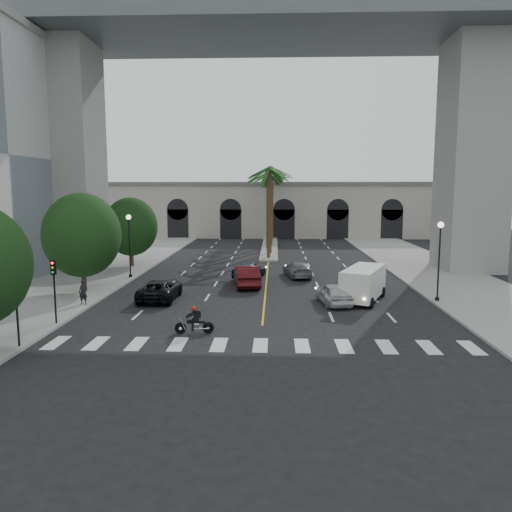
{
  "coord_description": "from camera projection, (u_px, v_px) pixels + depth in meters",
  "views": [
    {
      "loc": [
        0.68,
        -24.66,
        7.46
      ],
      "look_at": [
        -0.5,
        6.0,
        3.32
      ],
      "focal_mm": 35.0,
      "sensor_mm": 36.0,
      "label": 1
    }
  ],
  "objects": [
    {
      "name": "palm_c",
      "position": [
        268.0,
        177.0,
        59.91
      ],
      "size": [
        3.2,
        3.2,
        10.1
      ],
      "color": "#47331E",
      "rests_on": "ground"
    },
    {
      "name": "cargo_van",
      "position": [
        363.0,
        283.0,
        33.27
      ],
      "size": [
        3.86,
        5.62,
        2.25
      ],
      "rotation": [
        0.0,
        0.0,
        -0.4
      ],
      "color": "silver",
      "rests_on": "ground"
    },
    {
      "name": "car_a",
      "position": [
        334.0,
        294.0,
        32.41
      ],
      "size": [
        2.36,
        4.34,
        1.4
      ],
      "primitive_type": "imported",
      "rotation": [
        0.0,
        0.0,
        3.32
      ],
      "color": "#B8B9BE",
      "rests_on": "ground"
    },
    {
      "name": "traffic_signal_near",
      "position": [
        16.0,
        297.0,
        23.06
      ],
      "size": [
        0.25,
        0.18,
        3.65
      ],
      "color": "black",
      "rests_on": "ground"
    },
    {
      "name": "palm_b",
      "position": [
        270.0,
        172.0,
        55.88
      ],
      "size": [
        3.2,
        3.2,
        10.6
      ],
      "color": "#47331E",
      "rests_on": "ground"
    },
    {
      "name": "palm_f",
      "position": [
        272.0,
        175.0,
        71.71
      ],
      "size": [
        3.2,
        3.2,
        10.7
      ],
      "color": "#47331E",
      "rests_on": "ground"
    },
    {
      "name": "sidewalk_left",
      "position": [
        84.0,
        280.0,
        40.86
      ],
      "size": [
        8.0,
        100.0,
        0.15
      ],
      "primitive_type": "cube",
      "color": "gray",
      "rests_on": "ground"
    },
    {
      "name": "bridge",
      "position": [
        307.0,
        64.0,
        44.63
      ],
      "size": [
        75.0,
        13.0,
        26.0
      ],
      "color": "gray",
      "rests_on": "ground"
    },
    {
      "name": "pedestrian_a",
      "position": [
        83.0,
        292.0,
        31.67
      ],
      "size": [
        0.61,
        0.44,
        1.57
      ],
      "primitive_type": "imported",
      "rotation": [
        0.0,
        0.0,
        -0.11
      ],
      "color": "black",
      "rests_on": "sidewalk_left"
    },
    {
      "name": "palm_e",
      "position": [
        270.0,
        176.0,
        67.79
      ],
      "size": [
        3.2,
        3.2,
        10.4
      ],
      "color": "#47331E",
      "rests_on": "ground"
    },
    {
      "name": "car_d",
      "position": [
        298.0,
        269.0,
        42.42
      ],
      "size": [
        2.59,
        4.81,
        1.32
      ],
      "primitive_type": "imported",
      "rotation": [
        0.0,
        0.0,
        3.31
      ],
      "color": "slate",
      "rests_on": "ground"
    },
    {
      "name": "car_c",
      "position": [
        160.0,
        290.0,
        33.68
      ],
      "size": [
        2.36,
        5.03,
        1.39
      ],
      "primitive_type": "imported",
      "rotation": [
        0.0,
        0.0,
        3.13
      ],
      "color": "black",
      "rests_on": "ground"
    },
    {
      "name": "car_e",
      "position": [
        249.0,
        270.0,
        42.04
      ],
      "size": [
        3.07,
        4.37,
        1.38
      ],
      "primitive_type": "imported",
      "rotation": [
        0.0,
        0.0,
        2.75
      ],
      "color": "#0D2241",
      "rests_on": "ground"
    },
    {
      "name": "car_b",
      "position": [
        247.0,
        276.0,
        38.36
      ],
      "size": [
        2.49,
        5.22,
        1.65
      ],
      "primitive_type": "imported",
      "rotation": [
        0.0,
        0.0,
        3.3
      ],
      "color": "#460E12",
      "rests_on": "ground"
    },
    {
      "name": "median",
      "position": [
        270.0,
        247.0,
        63.06
      ],
      "size": [
        2.0,
        24.0,
        0.2
      ],
      "primitive_type": "cube",
      "color": "gray",
      "rests_on": "ground"
    },
    {
      "name": "palm_d",
      "position": [
        271.0,
        172.0,
        63.76
      ],
      "size": [
        3.2,
        3.2,
        10.9
      ],
      "color": "#47331E",
      "rests_on": "ground"
    },
    {
      "name": "street_tree_far",
      "position": [
        131.0,
        227.0,
        47.2
      ],
      "size": [
        5.04,
        5.04,
        6.68
      ],
      "color": "#382616",
      "rests_on": "ground"
    },
    {
      "name": "sidewalk_right",
      "position": [
        454.0,
        282.0,
        39.72
      ],
      "size": [
        8.0,
        100.0,
        0.15
      ],
      "primitive_type": "cube",
      "color": "gray",
      "rests_on": "ground"
    },
    {
      "name": "lamp_post_right",
      "position": [
        439.0,
        254.0,
        32.5
      ],
      "size": [
        0.4,
        0.4,
        5.35
      ],
      "color": "black",
      "rests_on": "ground"
    },
    {
      "name": "street_tree_mid",
      "position": [
        82.0,
        235.0,
        35.28
      ],
      "size": [
        5.44,
        5.44,
        7.21
      ],
      "color": "#382616",
      "rests_on": "ground"
    },
    {
      "name": "pier_building",
      "position": [
        271.0,
        209.0,
        79.34
      ],
      "size": [
        71.0,
        10.5,
        8.5
      ],
      "color": "#BEB6AA",
      "rests_on": "ground"
    },
    {
      "name": "motorcycle_rider",
      "position": [
        195.0,
        321.0,
        25.82
      ],
      "size": [
        2.03,
        0.55,
        1.46
      ],
      "rotation": [
        0.0,
        0.0,
        0.1
      ],
      "color": "black",
      "rests_on": "ground"
    },
    {
      "name": "traffic_signal_far",
      "position": [
        54.0,
        281.0,
        27.02
      ],
      "size": [
        0.25,
        0.18,
        3.65
      ],
      "color": "black",
      "rests_on": "ground"
    },
    {
      "name": "ground",
      "position": [
        261.0,
        336.0,
        25.44
      ],
      "size": [
        140.0,
        140.0,
        0.0
      ],
      "primitive_type": "plane",
      "color": "black",
      "rests_on": "ground"
    },
    {
      "name": "lamp_post_left_far",
      "position": [
        129.0,
        240.0,
        41.29
      ],
      "size": [
        0.4,
        0.4,
        5.35
      ],
      "color": "black",
      "rests_on": "ground"
    },
    {
      "name": "palm_a",
      "position": [
        269.0,
        173.0,
        51.96
      ],
      "size": [
        3.2,
        3.2,
        10.3
      ],
      "color": "#47331E",
      "rests_on": "ground"
    }
  ]
}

